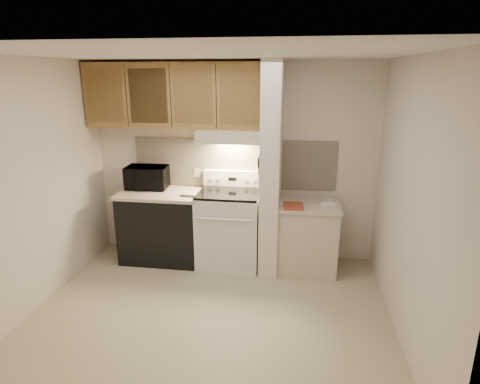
# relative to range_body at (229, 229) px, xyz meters

# --- Properties ---
(floor) EXTENTS (3.60, 3.60, 0.00)m
(floor) POSITION_rel_range_body_xyz_m (0.00, -1.16, -0.46)
(floor) COLOR tan
(floor) RESTS_ON ground
(ceiling) EXTENTS (3.60, 3.60, 0.00)m
(ceiling) POSITION_rel_range_body_xyz_m (0.00, -1.16, 2.04)
(ceiling) COLOR white
(ceiling) RESTS_ON wall_back
(wall_back) EXTENTS (3.60, 2.50, 0.02)m
(wall_back) POSITION_rel_range_body_xyz_m (0.00, 0.34, 0.79)
(wall_back) COLOR beige
(wall_back) RESTS_ON floor
(wall_left) EXTENTS (0.02, 3.00, 2.50)m
(wall_left) POSITION_rel_range_body_xyz_m (-1.80, -1.16, 0.79)
(wall_left) COLOR beige
(wall_left) RESTS_ON floor
(wall_right) EXTENTS (0.02, 3.00, 2.50)m
(wall_right) POSITION_rel_range_body_xyz_m (1.80, -1.16, 0.79)
(wall_right) COLOR beige
(wall_right) RESTS_ON floor
(backsplash) EXTENTS (2.60, 0.02, 0.63)m
(backsplash) POSITION_rel_range_body_xyz_m (0.00, 0.33, 0.78)
(backsplash) COLOR beige
(backsplash) RESTS_ON wall_back
(range_body) EXTENTS (0.76, 0.65, 0.92)m
(range_body) POSITION_rel_range_body_xyz_m (0.00, 0.00, 0.00)
(range_body) COLOR silver
(range_body) RESTS_ON floor
(oven_window) EXTENTS (0.50, 0.01, 0.30)m
(oven_window) POSITION_rel_range_body_xyz_m (0.00, -0.32, 0.04)
(oven_window) COLOR black
(oven_window) RESTS_ON range_body
(oven_handle) EXTENTS (0.65, 0.02, 0.02)m
(oven_handle) POSITION_rel_range_body_xyz_m (0.00, -0.35, 0.26)
(oven_handle) COLOR silver
(oven_handle) RESTS_ON range_body
(cooktop) EXTENTS (0.74, 0.64, 0.03)m
(cooktop) POSITION_rel_range_body_xyz_m (0.00, 0.00, 0.48)
(cooktop) COLOR black
(cooktop) RESTS_ON range_body
(range_backguard) EXTENTS (0.76, 0.08, 0.20)m
(range_backguard) POSITION_rel_range_body_xyz_m (0.00, 0.28, 0.59)
(range_backguard) COLOR silver
(range_backguard) RESTS_ON range_body
(range_display) EXTENTS (0.10, 0.01, 0.04)m
(range_display) POSITION_rel_range_body_xyz_m (0.00, 0.24, 0.59)
(range_display) COLOR black
(range_display) RESTS_ON range_backguard
(range_knob_left_outer) EXTENTS (0.05, 0.02, 0.05)m
(range_knob_left_outer) POSITION_rel_range_body_xyz_m (-0.28, 0.24, 0.59)
(range_knob_left_outer) COLOR silver
(range_knob_left_outer) RESTS_ON range_backguard
(range_knob_left_inner) EXTENTS (0.05, 0.02, 0.05)m
(range_knob_left_inner) POSITION_rel_range_body_xyz_m (-0.18, 0.24, 0.59)
(range_knob_left_inner) COLOR silver
(range_knob_left_inner) RESTS_ON range_backguard
(range_knob_right_inner) EXTENTS (0.05, 0.02, 0.05)m
(range_knob_right_inner) POSITION_rel_range_body_xyz_m (0.18, 0.24, 0.59)
(range_knob_right_inner) COLOR silver
(range_knob_right_inner) RESTS_ON range_backguard
(range_knob_right_outer) EXTENTS (0.05, 0.02, 0.05)m
(range_knob_right_outer) POSITION_rel_range_body_xyz_m (0.28, 0.24, 0.59)
(range_knob_right_outer) COLOR silver
(range_knob_right_outer) RESTS_ON range_backguard
(dishwasher_front) EXTENTS (1.00, 0.63, 0.87)m
(dishwasher_front) POSITION_rel_range_body_xyz_m (-0.88, 0.01, -0.03)
(dishwasher_front) COLOR black
(dishwasher_front) RESTS_ON floor
(left_countertop) EXTENTS (1.04, 0.67, 0.04)m
(left_countertop) POSITION_rel_range_body_xyz_m (-0.88, 0.01, 0.43)
(left_countertop) COLOR beige
(left_countertop) RESTS_ON dishwasher_front
(spoon_rest) EXTENTS (0.21, 0.10, 0.01)m
(spoon_rest) POSITION_rel_range_body_xyz_m (-0.48, -0.14, 0.46)
(spoon_rest) COLOR black
(spoon_rest) RESTS_ON left_countertop
(teal_jar) EXTENTS (0.11, 0.11, 0.09)m
(teal_jar) POSITION_rel_range_body_xyz_m (-1.01, 0.23, 0.50)
(teal_jar) COLOR #206465
(teal_jar) RESTS_ON left_countertop
(outlet) EXTENTS (0.08, 0.01, 0.12)m
(outlet) POSITION_rel_range_body_xyz_m (-0.48, 0.32, 0.64)
(outlet) COLOR beige
(outlet) RESTS_ON backsplash
(microwave) EXTENTS (0.55, 0.39, 0.29)m
(microwave) POSITION_rel_range_body_xyz_m (-1.10, 0.15, 0.59)
(microwave) COLOR black
(microwave) RESTS_ON left_countertop
(partition_pillar) EXTENTS (0.22, 0.70, 2.50)m
(partition_pillar) POSITION_rel_range_body_xyz_m (0.51, -0.01, 0.79)
(partition_pillar) COLOR silver
(partition_pillar) RESTS_ON floor
(pillar_trim) EXTENTS (0.01, 0.70, 0.04)m
(pillar_trim) POSITION_rel_range_body_xyz_m (0.39, -0.01, 0.84)
(pillar_trim) COLOR olive
(pillar_trim) RESTS_ON partition_pillar
(knife_strip) EXTENTS (0.02, 0.42, 0.04)m
(knife_strip) POSITION_rel_range_body_xyz_m (0.39, -0.06, 0.86)
(knife_strip) COLOR black
(knife_strip) RESTS_ON partition_pillar
(knife_blade_a) EXTENTS (0.01, 0.03, 0.16)m
(knife_blade_a) POSITION_rel_range_body_xyz_m (0.38, -0.22, 0.76)
(knife_blade_a) COLOR silver
(knife_blade_a) RESTS_ON knife_strip
(knife_handle_a) EXTENTS (0.02, 0.02, 0.10)m
(knife_handle_a) POSITION_rel_range_body_xyz_m (0.38, -0.21, 0.91)
(knife_handle_a) COLOR black
(knife_handle_a) RESTS_ON knife_strip
(knife_blade_b) EXTENTS (0.01, 0.04, 0.18)m
(knife_blade_b) POSITION_rel_range_body_xyz_m (0.38, -0.14, 0.75)
(knife_blade_b) COLOR silver
(knife_blade_b) RESTS_ON knife_strip
(knife_handle_b) EXTENTS (0.02, 0.02, 0.10)m
(knife_handle_b) POSITION_rel_range_body_xyz_m (0.38, -0.15, 0.91)
(knife_handle_b) COLOR black
(knife_handle_b) RESTS_ON knife_strip
(knife_blade_c) EXTENTS (0.01, 0.04, 0.20)m
(knife_blade_c) POSITION_rel_range_body_xyz_m (0.38, -0.06, 0.74)
(knife_blade_c) COLOR silver
(knife_blade_c) RESTS_ON knife_strip
(knife_handle_c) EXTENTS (0.02, 0.02, 0.10)m
(knife_handle_c) POSITION_rel_range_body_xyz_m (0.38, -0.06, 0.91)
(knife_handle_c) COLOR black
(knife_handle_c) RESTS_ON knife_strip
(knife_blade_d) EXTENTS (0.01, 0.04, 0.16)m
(knife_blade_d) POSITION_rel_range_body_xyz_m (0.38, 0.03, 0.76)
(knife_blade_d) COLOR silver
(knife_blade_d) RESTS_ON knife_strip
(knife_handle_d) EXTENTS (0.02, 0.02, 0.10)m
(knife_handle_d) POSITION_rel_range_body_xyz_m (0.38, 0.04, 0.91)
(knife_handle_d) COLOR black
(knife_handle_d) RESTS_ON knife_strip
(knife_blade_e) EXTENTS (0.01, 0.04, 0.18)m
(knife_blade_e) POSITION_rel_range_body_xyz_m (0.38, 0.09, 0.75)
(knife_blade_e) COLOR silver
(knife_blade_e) RESTS_ON knife_strip
(knife_handle_e) EXTENTS (0.02, 0.02, 0.10)m
(knife_handle_e) POSITION_rel_range_body_xyz_m (0.38, 0.12, 0.91)
(knife_handle_e) COLOR black
(knife_handle_e) RESTS_ON knife_strip
(oven_mitt) EXTENTS (0.03, 0.11, 0.27)m
(oven_mitt) POSITION_rel_range_body_xyz_m (0.38, 0.17, 0.76)
(oven_mitt) COLOR gray
(oven_mitt) RESTS_ON partition_pillar
(right_cab_base) EXTENTS (0.70, 0.60, 0.81)m
(right_cab_base) POSITION_rel_range_body_xyz_m (0.97, -0.01, -0.06)
(right_cab_base) COLOR beige
(right_cab_base) RESTS_ON floor
(right_countertop) EXTENTS (0.74, 0.64, 0.04)m
(right_countertop) POSITION_rel_range_body_xyz_m (0.97, -0.01, 0.37)
(right_countertop) COLOR beige
(right_countertop) RESTS_ON right_cab_base
(red_folder) EXTENTS (0.25, 0.33, 0.01)m
(red_folder) POSITION_rel_range_body_xyz_m (0.79, -0.16, 0.40)
(red_folder) COLOR #A13B28
(red_folder) RESTS_ON right_countertop
(white_box) EXTENTS (0.19, 0.15, 0.04)m
(white_box) POSITION_rel_range_body_xyz_m (1.19, -0.11, 0.41)
(white_box) COLOR white
(white_box) RESTS_ON right_countertop
(range_hood) EXTENTS (0.78, 0.44, 0.15)m
(range_hood) POSITION_rel_range_body_xyz_m (0.00, 0.12, 1.17)
(range_hood) COLOR beige
(range_hood) RESTS_ON upper_cabinets
(hood_lip) EXTENTS (0.78, 0.04, 0.06)m
(hood_lip) POSITION_rel_range_body_xyz_m (0.00, -0.08, 1.12)
(hood_lip) COLOR beige
(hood_lip) RESTS_ON range_hood
(upper_cabinets) EXTENTS (2.18, 0.33, 0.77)m
(upper_cabinets) POSITION_rel_range_body_xyz_m (-0.69, 0.17, 1.62)
(upper_cabinets) COLOR olive
(upper_cabinets) RESTS_ON wall_back
(cab_door_a) EXTENTS (0.46, 0.01, 0.63)m
(cab_door_a) POSITION_rel_range_body_xyz_m (-1.51, 0.01, 1.62)
(cab_door_a) COLOR olive
(cab_door_a) RESTS_ON upper_cabinets
(cab_gap_a) EXTENTS (0.01, 0.01, 0.73)m
(cab_gap_a) POSITION_rel_range_body_xyz_m (-1.23, 0.01, 1.62)
(cab_gap_a) COLOR black
(cab_gap_a) RESTS_ON upper_cabinets
(cab_door_b) EXTENTS (0.46, 0.01, 0.63)m
(cab_door_b) POSITION_rel_range_body_xyz_m (-0.96, 0.01, 1.62)
(cab_door_b) COLOR olive
(cab_door_b) RESTS_ON upper_cabinets
(cab_gap_b) EXTENTS (0.01, 0.01, 0.73)m
(cab_gap_b) POSITION_rel_range_body_xyz_m (-0.69, 0.01, 1.62)
(cab_gap_b) COLOR black
(cab_gap_b) RESTS_ON upper_cabinets
(cab_door_c) EXTENTS (0.46, 0.01, 0.63)m
(cab_door_c) POSITION_rel_range_body_xyz_m (-0.42, 0.01, 1.62)
(cab_door_c) COLOR olive
(cab_door_c) RESTS_ON upper_cabinets
(cab_gap_c) EXTENTS (0.01, 0.01, 0.73)m
(cab_gap_c) POSITION_rel_range_body_xyz_m (-0.14, 0.01, 1.62)
(cab_gap_c) COLOR black
(cab_gap_c) RESTS_ON upper_cabinets
(cab_door_d) EXTENTS (0.46, 0.01, 0.63)m
(cab_door_d) POSITION_rel_range_body_xyz_m (0.13, 0.01, 1.62)
(cab_door_d) COLOR olive
(cab_door_d) RESTS_ON upper_cabinets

